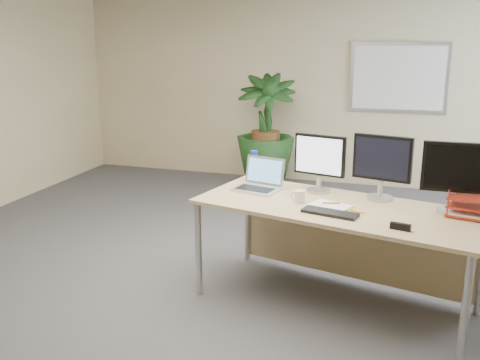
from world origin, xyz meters
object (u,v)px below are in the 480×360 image
(monitor_left, at_px, (320,160))
(floor_plant, at_px, (266,136))
(monitor_right, at_px, (382,163))
(desk, at_px, (341,223))
(laptop, at_px, (259,182))

(monitor_left, bearing_deg, floor_plant, 113.00)
(floor_plant, bearing_deg, monitor_right, -59.48)
(floor_plant, xyz_separation_m, monitor_right, (1.71, -2.90, 0.38))
(desk, relative_size, monitor_left, 4.78)
(monitor_left, height_order, monitor_right, monitor_right)
(desk, xyz_separation_m, laptop, (-0.73, 0.16, 0.24))
(desk, height_order, monitor_right, monitor_right)
(monitor_left, bearing_deg, laptop, -172.99)
(floor_plant, bearing_deg, laptop, -76.27)
(monitor_right, distance_m, laptop, 1.03)
(desk, xyz_separation_m, monitor_left, (-0.23, 0.22, 0.46))
(floor_plant, height_order, monitor_right, floor_plant)
(desk, relative_size, monitor_right, 4.47)
(floor_plant, xyz_separation_m, laptop, (0.71, -2.90, 0.14))
(desk, relative_size, floor_plant, 1.54)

